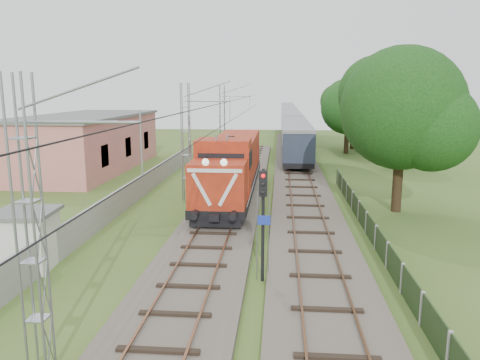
# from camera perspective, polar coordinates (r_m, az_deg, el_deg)

# --- Properties ---
(ground) EXTENTS (140.00, 140.00, 0.00)m
(ground) POSITION_cam_1_polar(r_m,az_deg,el_deg) (20.71, -4.78, -10.50)
(ground) COLOR #3C5620
(ground) RESTS_ON ground
(track_main) EXTENTS (4.20, 70.00, 0.45)m
(track_main) POSITION_cam_1_polar(r_m,az_deg,el_deg) (27.22, -2.32, -4.77)
(track_main) COLOR #6B6054
(track_main) RESTS_ON ground
(track_side) EXTENTS (4.20, 80.00, 0.45)m
(track_side) POSITION_cam_1_polar(r_m,az_deg,el_deg) (39.71, 7.24, 0.19)
(track_side) COLOR #6B6054
(track_side) RESTS_ON ground
(catenary) EXTENTS (3.31, 70.00, 8.00)m
(catenary) POSITION_cam_1_polar(r_m,az_deg,el_deg) (31.81, -6.52, 4.57)
(catenary) COLOR gray
(catenary) RESTS_ON ground
(boundary_wall) EXTENTS (0.25, 40.00, 1.50)m
(boundary_wall) POSITION_cam_1_polar(r_m,az_deg,el_deg) (33.21, -12.42, -1.12)
(boundary_wall) COLOR #9E9E99
(boundary_wall) RESTS_ON ground
(station_building) EXTENTS (8.40, 20.40, 5.22)m
(station_building) POSITION_cam_1_polar(r_m,az_deg,el_deg) (46.99, -18.13, 4.43)
(station_building) COLOR #DB7676
(station_building) RESTS_ON ground
(fence) EXTENTS (0.12, 32.00, 1.20)m
(fence) POSITION_cam_1_polar(r_m,az_deg,el_deg) (23.53, 16.23, -6.70)
(fence) COLOR black
(fence) RESTS_ON ground
(locomotive) EXTENTS (3.17, 18.12, 4.60)m
(locomotive) POSITION_cam_1_polar(r_m,az_deg,el_deg) (32.94, -0.96, 1.87)
(locomotive) COLOR black
(locomotive) RESTS_ON ground
(coach_rake) EXTENTS (2.95, 88.08, 3.41)m
(coach_rake) POSITION_cam_1_polar(r_m,az_deg,el_deg) (85.25, 6.09, 7.52)
(coach_rake) COLOR black
(coach_rake) RESTS_ON ground
(signal_post) EXTENTS (0.50, 0.39, 4.57)m
(signal_post) POSITION_cam_1_polar(r_m,az_deg,el_deg) (18.19, 2.83, -3.13)
(signal_post) COLOR black
(signal_post) RESTS_ON ground
(relay_hut) EXTENTS (2.61, 2.61, 2.53)m
(relay_hut) POSITION_cam_1_polar(r_m,az_deg,el_deg) (22.12, -24.54, -6.57)
(relay_hut) COLOR silver
(relay_hut) RESTS_ON ground
(tree_a) EXTENTS (7.87, 7.49, 10.20)m
(tree_a) POSITION_cam_1_polar(r_m,az_deg,el_deg) (30.30, 19.36, 8.10)
(tree_a) COLOR #3B2918
(tree_a) RESTS_ON ground
(tree_b) EXTENTS (5.94, 5.66, 7.70)m
(tree_b) POSITION_cam_1_polar(r_m,az_deg,el_deg) (47.70, 17.98, 7.15)
(tree_b) COLOR #3B2918
(tree_b) RESTS_ON ground
(tree_c) EXTENTS (6.67, 6.35, 8.64)m
(tree_c) POSITION_cam_1_polar(r_m,az_deg,el_deg) (57.12, 13.10, 8.54)
(tree_c) COLOR #3B2918
(tree_c) RESTS_ON ground
(tree_d) EXTENTS (7.16, 6.82, 9.28)m
(tree_d) POSITION_cam_1_polar(r_m,az_deg,el_deg) (61.87, 13.82, 9.04)
(tree_d) COLOR #3B2918
(tree_d) RESTS_ON ground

